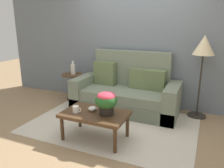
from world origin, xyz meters
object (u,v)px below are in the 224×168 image
(floor_lamp, at_px, (204,51))
(snack_bowl, at_px, (92,109))
(coffee_table, at_px, (95,116))
(potted_plant, at_px, (106,101))
(couch, at_px, (127,93))
(coffee_mug, at_px, (76,109))
(table_vase, at_px, (73,69))
(side_table, at_px, (73,82))

(floor_lamp, relative_size, snack_bowl, 11.44)
(snack_bowl, bearing_deg, coffee_table, -34.52)
(floor_lamp, bearing_deg, potted_plant, -128.54)
(couch, xyz_separation_m, coffee_mug, (-0.28, -1.40, 0.13))
(couch, relative_size, snack_bowl, 15.66)
(potted_plant, xyz_separation_m, table_vase, (-1.44, 1.36, 0.09))
(coffee_mug, bearing_deg, side_table, 124.92)
(floor_lamp, bearing_deg, coffee_table, -132.22)
(couch, distance_m, coffee_table, 1.29)
(couch, distance_m, table_vase, 1.34)
(side_table, relative_size, floor_lamp, 0.40)
(coffee_mug, bearing_deg, potted_plant, 16.03)
(potted_plant, distance_m, snack_bowl, 0.30)
(couch, height_order, coffee_table, couch)
(coffee_mug, bearing_deg, coffee_table, 22.96)
(floor_lamp, height_order, snack_bowl, floor_lamp)
(couch, height_order, side_table, couch)
(couch, distance_m, snack_bowl, 1.26)
(couch, bearing_deg, coffee_table, -90.93)
(side_table, distance_m, coffee_mug, 1.79)
(floor_lamp, relative_size, table_vase, 5.12)
(side_table, xyz_separation_m, table_vase, (0.02, 0.01, 0.30))
(potted_plant, bearing_deg, floor_lamp, 51.46)
(side_table, height_order, table_vase, table_vase)
(coffee_mug, xyz_separation_m, snack_bowl, (0.19, 0.15, -0.01))
(floor_lamp, xyz_separation_m, table_vase, (-2.61, -0.11, -0.51))
(coffee_table, relative_size, snack_bowl, 7.34)
(coffee_mug, distance_m, snack_bowl, 0.24)
(coffee_mug, relative_size, table_vase, 0.47)
(coffee_mug, bearing_deg, couch, 78.88)
(couch, bearing_deg, coffee_mug, -101.12)
(couch, distance_m, coffee_mug, 1.43)
(potted_plant, relative_size, snack_bowl, 2.54)
(couch, relative_size, side_table, 3.44)
(floor_lamp, xyz_separation_m, coffee_mug, (-1.60, -1.59, -0.75))
(side_table, xyz_separation_m, coffee_mug, (1.03, -1.47, 0.06))
(side_table, bearing_deg, coffee_table, -46.77)
(couch, xyz_separation_m, floor_lamp, (1.32, 0.19, 0.88))
(coffee_table, bearing_deg, couch, 89.07)
(floor_lamp, height_order, coffee_mug, floor_lamp)
(coffee_mug, bearing_deg, floor_lamp, 44.83)
(side_table, height_order, snack_bowl, side_table)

